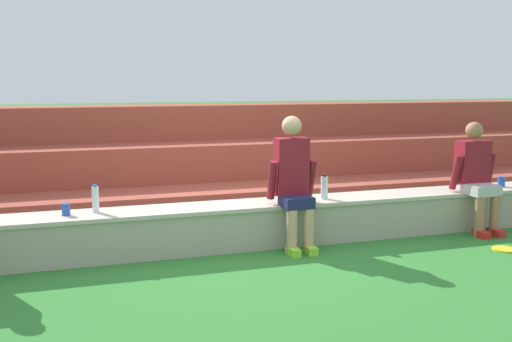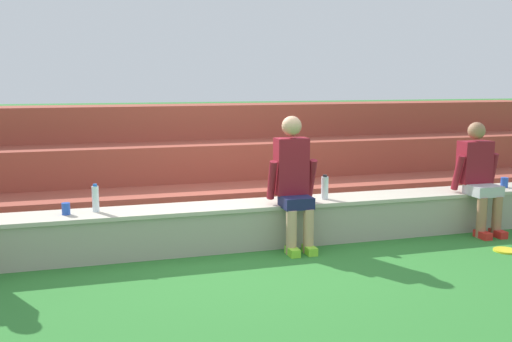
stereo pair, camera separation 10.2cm
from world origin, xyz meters
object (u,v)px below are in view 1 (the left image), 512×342
at_px(water_bottle_near_left, 324,187).
at_px(frisbee, 504,249).
at_px(water_bottle_mid_right, 95,199).
at_px(plastic_cup_right_end, 66,209).
at_px(person_left_of_center, 294,180).
at_px(person_center, 477,174).
at_px(plastic_cup_left_end, 501,182).

relative_size(water_bottle_near_left, frisbee, 1.14).
height_order(water_bottle_mid_right, frisbee, water_bottle_mid_right).
xyz_separation_m(water_bottle_mid_right, frisbee, (4.09, -1.02, -0.59)).
relative_size(plastic_cup_right_end, frisbee, 0.49).
distance_m(person_left_of_center, person_center, 2.29).
xyz_separation_m(plastic_cup_left_end, frisbee, (-0.74, -0.96, -0.52)).
height_order(water_bottle_near_left, plastic_cup_left_end, water_bottle_near_left).
distance_m(person_left_of_center, frisbee, 2.33).
relative_size(water_bottle_mid_right, water_bottle_near_left, 1.04).
distance_m(person_left_of_center, water_bottle_near_left, 0.50).
bearing_deg(water_bottle_mid_right, person_center, -3.64).
bearing_deg(plastic_cup_right_end, water_bottle_mid_right, 9.98).
height_order(plastic_cup_right_end, frisbee, plastic_cup_right_end).
bearing_deg(water_bottle_near_left, plastic_cup_right_end, 179.41).
height_order(person_left_of_center, person_center, person_left_of_center).
bearing_deg(water_bottle_near_left, person_left_of_center, -155.76).
bearing_deg(frisbee, person_center, 74.75).
xyz_separation_m(water_bottle_mid_right, water_bottle_near_left, (2.44, -0.08, -0.01)).
bearing_deg(plastic_cup_right_end, person_center, -2.79).
relative_size(person_left_of_center, water_bottle_mid_right, 4.98).
height_order(person_center, frisbee, person_center).
bearing_deg(water_bottle_near_left, plastic_cup_left_end, 0.38).
distance_m(water_bottle_near_left, plastic_cup_left_end, 2.39).
distance_m(plastic_cup_right_end, frisbee, 4.51).
height_order(person_left_of_center, water_bottle_near_left, person_left_of_center).
relative_size(person_left_of_center, water_bottle_near_left, 5.17).
xyz_separation_m(person_center, water_bottle_near_left, (-1.85, 0.20, -0.08)).
bearing_deg(person_left_of_center, plastic_cup_right_end, 174.33).
distance_m(person_left_of_center, plastic_cup_left_end, 2.84).
bearing_deg(water_bottle_mid_right, plastic_cup_right_end, -170.02).
xyz_separation_m(person_center, plastic_cup_right_end, (-4.57, 0.22, -0.15)).
relative_size(plastic_cup_left_end, frisbee, 0.51).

